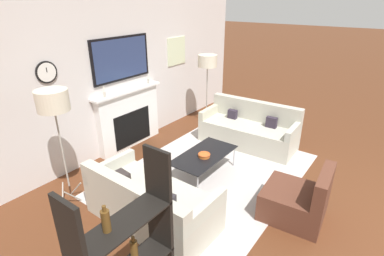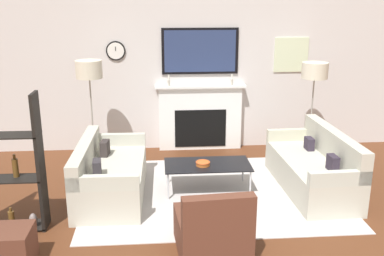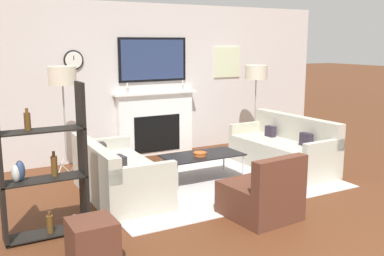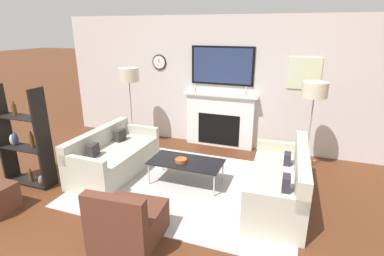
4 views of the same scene
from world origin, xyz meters
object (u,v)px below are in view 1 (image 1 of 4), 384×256
(armchair, at_px, (297,201))
(decorative_bowl, at_px, (204,155))
(floor_lamp_left, at_px, (53,102))
(coffee_table, at_px, (204,155))
(couch_left, at_px, (150,204))
(couch_right, at_px, (249,130))
(floor_lamp_right, at_px, (207,62))

(armchair, xyz_separation_m, decorative_bowl, (0.05, 1.53, 0.17))
(floor_lamp_left, bearing_deg, coffee_table, -34.69)
(couch_left, relative_size, armchair, 2.07)
(couch_left, bearing_deg, couch_right, 0.01)
(decorative_bowl, height_order, floor_lamp_left, floor_lamp_left)
(decorative_bowl, relative_size, floor_lamp_right, 0.12)
(couch_left, height_order, coffee_table, couch_left)
(floor_lamp_right, bearing_deg, couch_left, -158.52)
(floor_lamp_right, bearing_deg, couch_right, -105.71)
(coffee_table, relative_size, decorative_bowl, 5.96)
(floor_lamp_right, bearing_deg, floor_lamp_left, 180.00)
(coffee_table, bearing_deg, floor_lamp_left, 145.31)
(coffee_table, relative_size, floor_lamp_left, 0.70)
(coffee_table, bearing_deg, couch_left, -176.90)
(coffee_table, distance_m, floor_lamp_left, 2.37)
(couch_left, height_order, couch_right, couch_right)
(couch_right, relative_size, floor_lamp_right, 1.17)
(coffee_table, xyz_separation_m, floor_lamp_right, (1.84, 1.18, 1.09))
(couch_left, relative_size, floor_lamp_right, 1.08)
(coffee_table, relative_size, floor_lamp_right, 0.73)
(floor_lamp_left, height_order, floor_lamp_right, floor_lamp_left)
(couch_right, bearing_deg, coffee_table, 177.22)
(floor_lamp_left, xyz_separation_m, floor_lamp_right, (3.55, 0.00, -0.06))
(couch_right, relative_size, floor_lamp_left, 1.12)
(couch_right, bearing_deg, couch_left, -179.99)
(couch_left, distance_m, floor_lamp_left, 1.80)
(coffee_table, height_order, decorative_bowl, decorative_bowl)
(coffee_table, bearing_deg, armchair, -94.45)
(coffee_table, distance_m, floor_lamp_right, 2.44)
(couch_left, xyz_separation_m, floor_lamp_left, (-0.36, 1.25, 1.24))
(floor_lamp_right, bearing_deg, armchair, -125.42)
(coffee_table, xyz_separation_m, floor_lamp_left, (-1.71, 1.18, 1.15))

